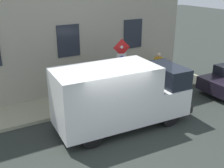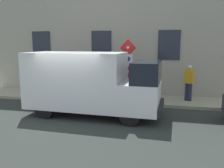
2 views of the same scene
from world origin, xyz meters
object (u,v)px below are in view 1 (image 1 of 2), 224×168
(bicycle_blue, at_px, (117,81))
(pedestrian, at_px, (158,67))
(bicycle_orange, at_px, (101,84))
(bicycle_red, at_px, (84,88))
(delivery_van, at_px, (120,95))
(sign_post_stacked, at_px, (121,64))

(bicycle_blue, distance_m, pedestrian, 2.31)
(bicycle_orange, relative_size, bicycle_red, 1.00)
(delivery_van, xyz_separation_m, bicycle_red, (3.26, 0.11, -0.82))
(sign_post_stacked, height_order, pedestrian, sign_post_stacked)
(delivery_van, distance_m, bicycle_blue, 3.80)
(sign_post_stacked, bearing_deg, bicycle_orange, 14.41)
(bicycle_blue, xyz_separation_m, pedestrian, (-0.51, -2.19, 0.56))
(bicycle_orange, bearing_deg, pedestrian, 178.44)
(sign_post_stacked, distance_m, bicycle_orange, 1.97)
(bicycle_blue, bearing_deg, bicycle_orange, 2.42)
(delivery_van, distance_m, bicycle_red, 3.36)
(bicycle_orange, bearing_deg, bicycle_blue, -172.40)
(bicycle_orange, distance_m, pedestrian, 3.22)
(bicycle_blue, height_order, bicycle_orange, same)
(bicycle_red, bearing_deg, bicycle_orange, 176.60)
(sign_post_stacked, xyz_separation_m, bicycle_red, (1.36, 1.29, -1.38))
(sign_post_stacked, xyz_separation_m, bicycle_orange, (1.36, 0.35, -1.38))
(bicycle_orange, bearing_deg, delivery_van, 83.32)
(delivery_van, relative_size, pedestrian, 3.14)
(sign_post_stacked, distance_m, bicycle_blue, 2.03)
(delivery_van, bearing_deg, sign_post_stacked, 60.18)
(delivery_van, height_order, bicycle_orange, delivery_van)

